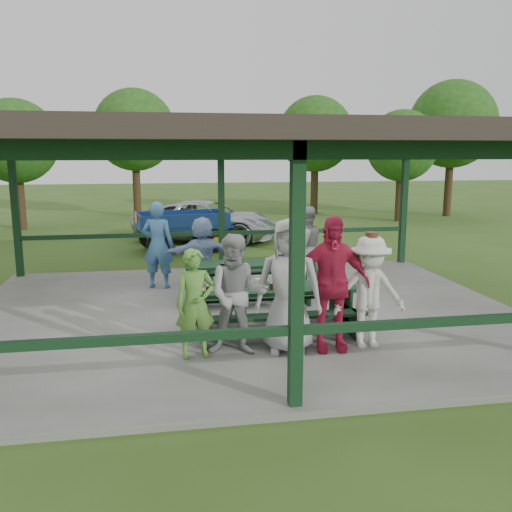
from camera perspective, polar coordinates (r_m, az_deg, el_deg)
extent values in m
plane|color=#38581B|center=(10.05, -1.17, -6.39)|extent=(90.00, 90.00, 0.00)
cube|color=#61615D|center=(10.03, -1.17, -6.11)|extent=(10.00, 8.00, 0.10)
cube|color=black|center=(6.03, 4.28, -2.39)|extent=(0.15, 0.15, 3.00)
cube|color=black|center=(13.77, -23.99, 4.17)|extent=(0.15, 0.15, 3.00)
cube|color=black|center=(13.44, -3.67, 4.94)|extent=(0.15, 0.15, 3.00)
cube|color=black|center=(14.75, 15.28, 5.11)|extent=(0.15, 0.15, 3.00)
cube|color=black|center=(6.10, -18.52, -8.66)|extent=(4.65, 0.10, 0.10)
cube|color=black|center=(7.15, 23.33, -6.13)|extent=(4.65, 0.10, 0.10)
cube|color=black|center=(13.47, -13.84, 2.09)|extent=(4.65, 0.10, 0.10)
cube|color=black|center=(13.98, 6.20, 2.65)|extent=(4.65, 0.10, 0.10)
cube|color=black|center=(5.87, 4.48, 11.04)|extent=(9.80, 0.15, 0.20)
cube|color=black|center=(13.37, -3.74, 10.92)|extent=(9.80, 0.15, 0.20)
cube|color=#322824|center=(9.60, -1.24, 12.29)|extent=(10.60, 8.60, 0.24)
cube|color=black|center=(8.74, 1.97, -3.45)|extent=(2.71, 0.75, 0.06)
cube|color=black|center=(8.30, 2.75, -6.35)|extent=(2.71, 0.28, 0.05)
cube|color=black|center=(9.34, 1.26, -4.37)|extent=(2.71, 0.28, 0.05)
cube|color=black|center=(8.68, -5.69, -5.97)|extent=(0.06, 0.70, 0.75)
cube|color=black|center=(9.14, 9.20, -5.19)|extent=(0.06, 0.70, 0.75)
cube|color=black|center=(8.72, -5.67, -6.91)|extent=(0.06, 1.39, 0.45)
cube|color=black|center=(9.18, 9.17, -6.09)|extent=(0.06, 1.39, 0.45)
cube|color=black|center=(10.64, -0.77, -0.85)|extent=(2.48, 0.75, 0.06)
cube|color=black|center=(10.17, -0.27, -3.10)|extent=(2.48, 0.28, 0.05)
cube|color=black|center=(11.24, -1.22, -1.76)|extent=(2.48, 0.28, 0.05)
cube|color=black|center=(10.60, -6.44, -2.87)|extent=(0.06, 0.70, 0.75)
cube|color=black|center=(10.93, 4.73, -2.43)|extent=(0.06, 0.70, 0.75)
cube|color=black|center=(10.64, -6.42, -3.66)|extent=(0.06, 1.39, 0.45)
cube|color=black|center=(10.96, 4.72, -3.19)|extent=(0.06, 1.39, 0.45)
cylinder|color=white|center=(8.58, -4.94, -3.50)|extent=(0.22, 0.22, 0.01)
torus|color=#915E33|center=(8.56, -5.20, -3.40)|extent=(0.10, 0.10, 0.03)
torus|color=#915E33|center=(8.56, -4.67, -3.38)|extent=(0.10, 0.10, 0.03)
torus|color=#915E33|center=(8.62, -4.97, -3.29)|extent=(0.10, 0.10, 0.03)
cylinder|color=white|center=(8.69, 0.53, -3.28)|extent=(0.22, 0.22, 0.01)
torus|color=#915E33|center=(8.66, 0.29, -3.18)|extent=(0.10, 0.10, 0.03)
torus|color=#915E33|center=(8.67, 0.81, -3.16)|extent=(0.10, 0.10, 0.03)
torus|color=#915E33|center=(8.73, 0.47, -3.07)|extent=(0.10, 0.10, 0.03)
cylinder|color=white|center=(8.80, 4.05, -3.12)|extent=(0.22, 0.22, 0.01)
torus|color=#915E33|center=(8.77, 3.83, -3.03)|extent=(0.10, 0.10, 0.03)
torus|color=#915E33|center=(8.79, 4.34, -3.00)|extent=(0.10, 0.10, 0.03)
torus|color=#915E33|center=(8.84, 3.98, -2.91)|extent=(0.10, 0.10, 0.03)
cylinder|color=white|center=(9.04, 9.21, -2.87)|extent=(0.22, 0.22, 0.01)
torus|color=#915E33|center=(9.00, 9.02, -2.78)|extent=(0.10, 0.10, 0.03)
torus|color=#915E33|center=(9.03, 9.50, -2.75)|extent=(0.10, 0.10, 0.03)
torus|color=#915E33|center=(9.07, 9.12, -2.67)|extent=(0.10, 0.10, 0.03)
cylinder|color=#381E0F|center=(8.39, -5.91, -3.55)|extent=(0.06, 0.06, 0.10)
cylinder|color=#381E0F|center=(8.40, -5.10, -3.52)|extent=(0.06, 0.06, 0.10)
cylinder|color=#381E0F|center=(8.42, -3.59, -3.46)|extent=(0.06, 0.06, 0.10)
cylinder|color=#381E0F|center=(8.42, -3.54, -3.46)|extent=(0.06, 0.06, 0.10)
cylinder|color=#381E0F|center=(8.53, 1.60, -3.25)|extent=(0.06, 0.06, 0.10)
cylinder|color=#381E0F|center=(8.62, 4.23, -3.13)|extent=(0.06, 0.06, 0.10)
cone|color=white|center=(8.80, -2.82, -2.82)|extent=(0.09, 0.09, 0.10)
cone|color=white|center=(8.87, 0.14, -2.70)|extent=(0.09, 0.09, 0.10)
cone|color=white|center=(8.89, 0.80, -2.67)|extent=(0.09, 0.09, 0.10)
cone|color=white|center=(9.02, 4.76, -2.50)|extent=(0.09, 0.09, 0.10)
imported|color=#548D33|center=(7.68, -6.41, -5.03)|extent=(0.62, 0.45, 1.57)
imported|color=gray|center=(7.75, -2.01, -4.13)|extent=(0.96, 0.81, 1.75)
imported|color=#9A999C|center=(7.82, 3.44, -3.20)|extent=(1.08, 0.84, 1.96)
imported|color=#B51D3F|center=(7.96, 7.83, -2.91)|extent=(1.20, 0.58, 1.99)
imported|color=silver|center=(8.19, 11.85, -3.76)|extent=(1.10, 0.65, 1.69)
cylinder|color=#502D1B|center=(8.03, 12.06, 1.67)|extent=(0.33, 0.33, 0.02)
cylinder|color=#502D1B|center=(8.02, 12.08, 2.09)|extent=(0.19, 0.19, 0.11)
imported|color=#819AC8|center=(11.32, -5.66, 0.19)|extent=(1.52, 0.65, 1.59)
imported|color=teal|center=(11.75, -10.28, 1.14)|extent=(0.78, 0.62, 1.87)
imported|color=#979799|center=(11.70, 5.20, 0.95)|extent=(1.03, 0.92, 1.75)
imported|color=silver|center=(18.58, -5.17, 3.70)|extent=(5.38, 3.92, 1.36)
cube|color=navy|center=(16.75, -7.80, 3.14)|extent=(2.86, 1.81, 0.11)
cube|color=navy|center=(16.08, -7.28, 3.68)|extent=(2.62, 0.56, 0.38)
cube|color=navy|center=(17.37, -8.32, 4.18)|extent=(2.62, 0.56, 0.38)
cube|color=navy|center=(16.48, -12.33, 3.69)|extent=(0.31, 1.31, 0.38)
cube|color=navy|center=(17.07, -3.46, 4.16)|extent=(0.31, 1.31, 0.38)
cylinder|color=black|center=(15.95, -10.17, 1.23)|extent=(0.74, 0.30, 0.72)
cylinder|color=yellow|center=(15.95, -10.17, 1.23)|extent=(0.30, 0.26, 0.27)
cylinder|color=black|center=(17.33, -11.05, 1.96)|extent=(0.74, 0.30, 0.72)
cylinder|color=yellow|center=(17.33, -11.05, 1.96)|extent=(0.30, 0.26, 0.27)
cylinder|color=black|center=(16.35, -4.28, 1.60)|extent=(0.74, 0.30, 0.72)
cylinder|color=yellow|center=(16.35, -4.28, 1.60)|extent=(0.30, 0.26, 0.27)
cylinder|color=black|center=(17.70, -5.60, 2.29)|extent=(0.74, 0.30, 0.72)
cylinder|color=yellow|center=(17.70, -5.60, 2.29)|extent=(0.30, 0.26, 0.27)
cube|color=navy|center=(17.26, -1.95, 3.14)|extent=(0.95, 0.25, 0.08)
cone|color=#F2590C|center=(16.46, -12.51, 4.01)|extent=(0.09, 0.38, 0.38)
cylinder|color=#301F13|center=(23.09, -23.59, 5.66)|extent=(0.36, 0.36, 2.50)
sphere|color=#184A13|center=(23.03, -24.00, 11.00)|extent=(3.21, 3.21, 3.21)
cylinder|color=#301F13|center=(26.26, -12.46, 7.30)|extent=(0.36, 0.36, 2.94)
sphere|color=#184A13|center=(26.23, -12.69, 12.82)|extent=(3.77, 3.77, 3.77)
cylinder|color=#301F13|center=(26.90, 6.16, 7.46)|extent=(0.36, 0.36, 2.83)
sphere|color=#184A13|center=(26.87, 6.27, 12.65)|extent=(3.63, 3.63, 3.63)
cylinder|color=#301F13|center=(24.72, 14.89, 6.36)|extent=(0.36, 0.36, 2.40)
sphere|color=#184A13|center=(24.66, 15.12, 11.15)|extent=(3.07, 3.07, 3.07)
cylinder|color=#301F13|center=(27.34, 19.61, 7.27)|extent=(0.36, 0.36, 3.14)
sphere|color=#184A13|center=(27.33, 19.98, 12.91)|extent=(4.01, 4.01, 4.01)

